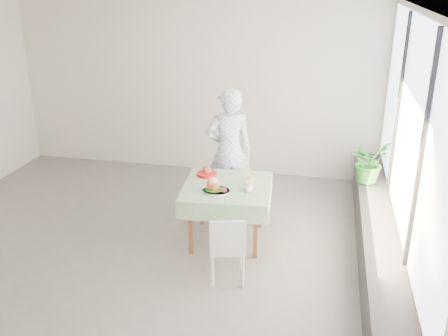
% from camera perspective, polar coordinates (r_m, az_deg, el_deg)
% --- Properties ---
extents(floor, '(6.00, 6.00, 0.00)m').
position_cam_1_polar(floor, '(6.46, -8.86, -7.89)').
color(floor, '#5B5856').
rests_on(floor, ground).
extents(ceiling, '(6.00, 6.00, 0.00)m').
position_cam_1_polar(ceiling, '(5.66, -10.53, 17.71)').
color(ceiling, white).
rests_on(ceiling, ground).
extents(wall_back, '(6.00, 0.02, 2.80)m').
position_cam_1_polar(wall_back, '(8.20, -3.25, 9.18)').
color(wall_back, beige).
rests_on(wall_back, ground).
extents(wall_front, '(6.00, 0.02, 2.80)m').
position_cam_1_polar(wall_front, '(3.87, -23.14, -7.02)').
color(wall_front, beige).
rests_on(wall_front, ground).
extents(wall_right, '(0.02, 5.00, 2.80)m').
position_cam_1_polar(wall_right, '(5.58, 20.46, 1.93)').
color(wall_right, beige).
rests_on(wall_right, ground).
extents(window_pane, '(0.01, 4.80, 2.18)m').
position_cam_1_polar(window_pane, '(5.50, 20.49, 4.41)').
color(window_pane, '#D1E0F9').
rests_on(window_pane, ground).
extents(window_ledge, '(0.40, 4.80, 0.50)m').
position_cam_1_polar(window_ledge, '(6.01, 17.15, -8.30)').
color(window_ledge, black).
rests_on(window_ledge, ground).
extents(cafe_table, '(1.12, 1.12, 0.74)m').
position_cam_1_polar(cafe_table, '(6.13, 0.36, -4.42)').
color(cafe_table, brown).
rests_on(cafe_table, ground).
extents(chair_far, '(0.51, 0.51, 0.92)m').
position_cam_1_polar(chair_far, '(6.98, 0.55, -2.69)').
color(chair_far, white).
rests_on(chair_far, ground).
extents(chair_near, '(0.46, 0.46, 0.79)m').
position_cam_1_polar(chair_near, '(5.47, 0.35, -10.45)').
color(chair_near, white).
rests_on(chair_near, ground).
extents(diner, '(0.75, 0.63, 1.76)m').
position_cam_1_polar(diner, '(6.76, 0.56, 1.92)').
color(diner, '#7FA0CC').
rests_on(diner, ground).
extents(main_dish, '(0.33, 0.33, 0.17)m').
position_cam_1_polar(main_dish, '(5.82, -1.09, -2.21)').
color(main_dish, white).
rests_on(main_dish, cafe_table).
extents(juice_cup_orange, '(0.09, 0.09, 0.26)m').
position_cam_1_polar(juice_cup_orange, '(6.04, 2.95, -1.28)').
color(juice_cup_orange, white).
rests_on(juice_cup_orange, cafe_table).
extents(juice_cup_lemonade, '(0.11, 0.11, 0.30)m').
position_cam_1_polar(juice_cup_lemonade, '(5.84, 2.82, -2.04)').
color(juice_cup_lemonade, white).
rests_on(juice_cup_lemonade, cafe_table).
extents(second_dish, '(0.25, 0.25, 0.12)m').
position_cam_1_polar(second_dish, '(6.29, -1.97, -0.57)').
color(second_dish, '#B71213').
rests_on(second_dish, cafe_table).
extents(potted_plant, '(0.69, 0.70, 0.58)m').
position_cam_1_polar(potted_plant, '(6.91, 16.23, 0.73)').
color(potted_plant, '#267428').
rests_on(potted_plant, window_ledge).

